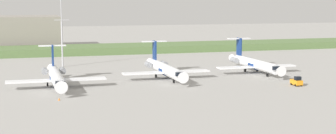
% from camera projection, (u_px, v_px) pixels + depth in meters
% --- Properties ---
extents(ground_plane, '(500.00, 500.00, 0.00)m').
position_uv_depth(ground_plane, '(149.00, 69.00, 151.15)').
color(ground_plane, '#9E9B96').
extents(grass_berm, '(320.00, 20.00, 2.74)m').
position_uv_depth(grass_berm, '(118.00, 49.00, 197.88)').
color(grass_berm, '#597542').
rests_on(grass_berm, ground).
extents(regional_jet_nearest, '(22.81, 31.00, 9.00)m').
position_uv_depth(regional_jet_nearest, '(56.00, 76.00, 119.31)').
color(regional_jet_nearest, white).
rests_on(regional_jet_nearest, ground).
extents(regional_jet_second, '(22.81, 31.00, 9.00)m').
position_uv_depth(regional_jet_second, '(165.00, 69.00, 132.23)').
color(regional_jet_second, white).
rests_on(regional_jet_second, ground).
extents(regional_jet_third, '(22.81, 31.00, 9.00)m').
position_uv_depth(regional_jet_third, '(254.00, 64.00, 142.90)').
color(regional_jet_third, white).
rests_on(regional_jet_third, ground).
extents(antenna_mast, '(4.40, 0.50, 21.82)m').
position_uv_depth(antenna_mast, '(62.00, 37.00, 153.96)').
color(antenna_mast, '#B2B2B7').
rests_on(antenna_mast, ground).
extents(baggage_tug, '(1.72, 3.20, 2.30)m').
position_uv_depth(baggage_tug, '(297.00, 82.00, 121.11)').
color(baggage_tug, orange).
rests_on(baggage_tug, ground).
extents(safety_cone_front_marker, '(0.44, 0.44, 0.55)m').
position_uv_depth(safety_cone_front_marker, '(59.00, 99.00, 103.49)').
color(safety_cone_front_marker, orange).
rests_on(safety_cone_front_marker, ground).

